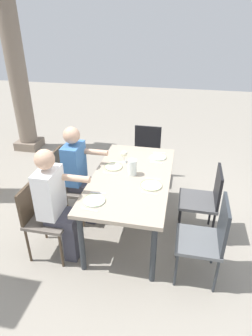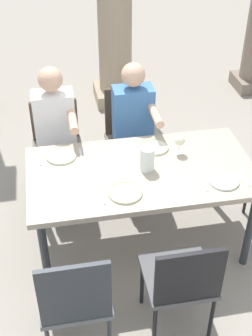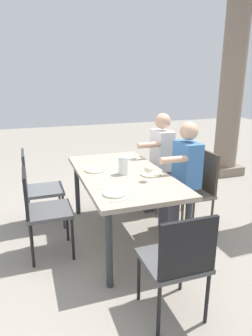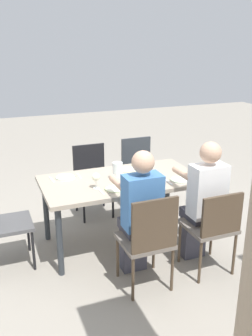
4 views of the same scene
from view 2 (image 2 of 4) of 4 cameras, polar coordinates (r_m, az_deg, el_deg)
ground_plane at (r=3.92m, az=1.71°, el=-9.11°), size 16.00×16.00×0.00m
dining_table at (r=3.46m, az=1.91°, el=-1.19°), size 1.69×0.89×0.76m
chair_west_north at (r=4.20m, az=-8.54°, el=3.20°), size 0.44×0.44×0.86m
chair_west_south at (r=2.91m, az=-6.33°, el=-15.55°), size 0.44×0.44×0.92m
chair_mid_north at (r=4.26m, az=0.45°, el=4.38°), size 0.44×0.44×0.93m
chair_mid_south at (r=2.98m, az=6.90°, el=-13.53°), size 0.44×0.44×0.90m
diner_woman_green at (r=4.01m, az=1.07°, el=4.65°), size 0.35×0.49×1.28m
diner_man_white at (r=3.95m, az=-8.55°, el=3.84°), size 0.35×0.49×1.29m
plate_0 at (r=3.58m, az=-8.00°, el=1.49°), size 0.23×0.23×0.02m
fork_0 at (r=3.58m, az=-10.38°, el=1.15°), size 0.04×0.17×0.01m
spoon_0 at (r=3.58m, az=-5.61°, el=1.67°), size 0.02×0.17×0.01m
plate_1 at (r=3.19m, az=-0.08°, el=-3.10°), size 0.24×0.24×0.02m
fork_1 at (r=3.18m, az=-2.75°, el=-3.49°), size 0.03×0.17×0.01m
spoon_1 at (r=3.22m, az=2.55°, el=-2.86°), size 0.02×0.17×0.01m
plate_2 at (r=3.64m, az=3.59°, el=2.56°), size 0.22×0.22×0.02m
wine_glass_2 at (r=3.54m, az=6.64°, el=3.37°), size 0.08×0.08×0.16m
fork_2 at (r=3.62m, az=1.28°, el=2.25°), size 0.02×0.17×0.01m
spoon_2 at (r=3.68m, az=5.86°, el=2.72°), size 0.02×0.17×0.01m
plate_3 at (r=3.37m, az=11.99°, el=-1.58°), size 0.22×0.22×0.02m
fork_3 at (r=3.32m, az=9.57°, el=-1.96°), size 0.02×0.17×0.01m
spoon_3 at (r=3.42m, az=14.32°, el=-1.36°), size 0.04×0.17×0.01m
water_pitcher at (r=3.37m, az=2.64°, el=1.00°), size 0.11×0.11×0.19m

